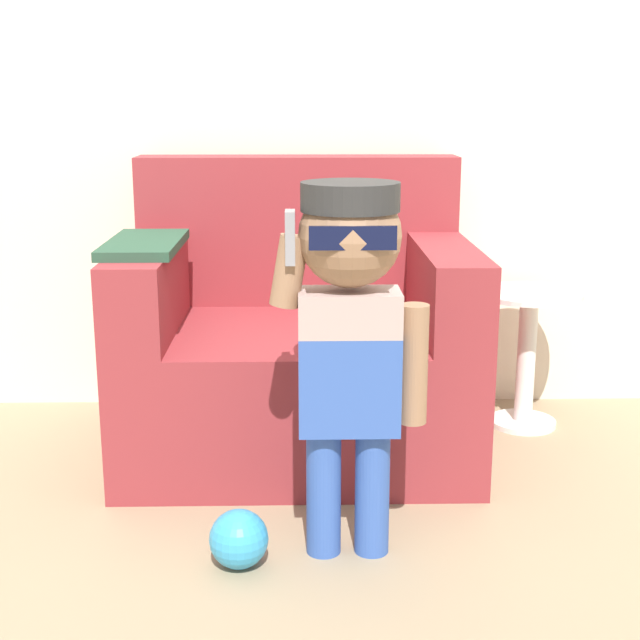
# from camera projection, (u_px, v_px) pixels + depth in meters

# --- Properties ---
(ground_plane) EXTENTS (10.00, 10.00, 0.00)m
(ground_plane) POSITION_uv_depth(u_px,v_px,m) (332.00, 458.00, 3.01)
(ground_plane) COLOR #998466
(wall_back) EXTENTS (10.00, 0.05, 2.60)m
(wall_back) POSITION_uv_depth(u_px,v_px,m) (327.00, 65.00, 3.29)
(wall_back) COLOR beige
(wall_back) RESTS_ON ground_plane
(armchair) EXTENTS (1.17, 0.89, 0.98)m
(armchair) POSITION_uv_depth(u_px,v_px,m) (297.00, 347.00, 3.05)
(armchair) COLOR maroon
(armchair) RESTS_ON ground_plane
(person_child) EXTENTS (0.40, 0.30, 0.98)m
(person_child) POSITION_uv_depth(u_px,v_px,m) (350.00, 313.00, 2.23)
(person_child) COLOR #3356AD
(person_child) RESTS_ON ground_plane
(side_table) EXTENTS (0.37, 0.37, 0.51)m
(side_table) POSITION_uv_depth(u_px,v_px,m) (527.00, 346.00, 3.24)
(side_table) COLOR white
(side_table) RESTS_ON ground_plane
(toy_ball) EXTENTS (0.15, 0.15, 0.15)m
(toy_ball) POSITION_uv_depth(u_px,v_px,m) (239.00, 539.00, 2.29)
(toy_ball) COLOR #3399D1
(toy_ball) RESTS_ON ground_plane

